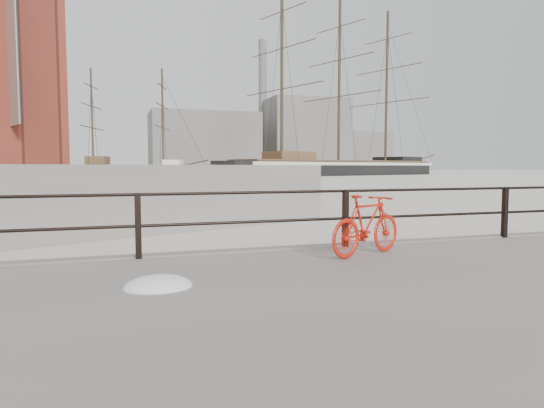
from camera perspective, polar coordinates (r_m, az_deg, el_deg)
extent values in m
plane|color=white|center=(10.83, 25.00, -5.31)|extent=(400.00, 400.00, 0.00)
imported|color=red|center=(7.79, 11.09, -2.42)|extent=(1.58, 0.82, 0.97)
ellipsoid|color=white|center=(5.83, -13.28, -8.17)|extent=(0.80, 0.63, 0.29)
cube|color=gray|center=(150.41, -8.02, 7.14)|extent=(32.00, 18.00, 18.00)
cube|color=gray|center=(165.29, 3.78, 7.96)|extent=(26.00, 20.00, 24.00)
cube|color=gray|center=(179.43, 10.01, 6.03)|extent=(20.00, 16.00, 14.00)
cylinder|color=gray|center=(166.51, -1.09, 11.40)|extent=(2.80, 2.80, 44.00)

